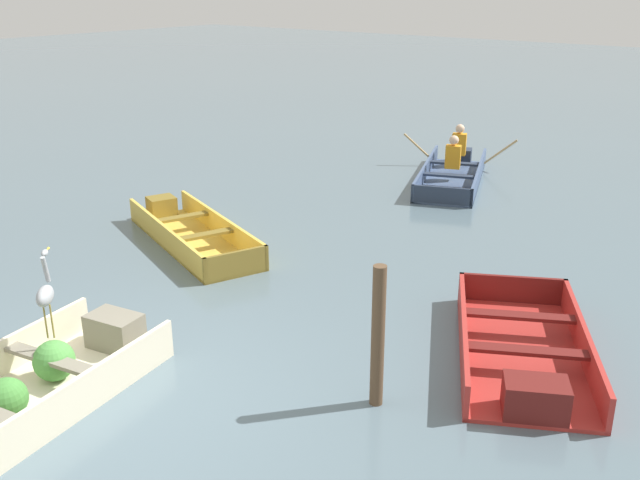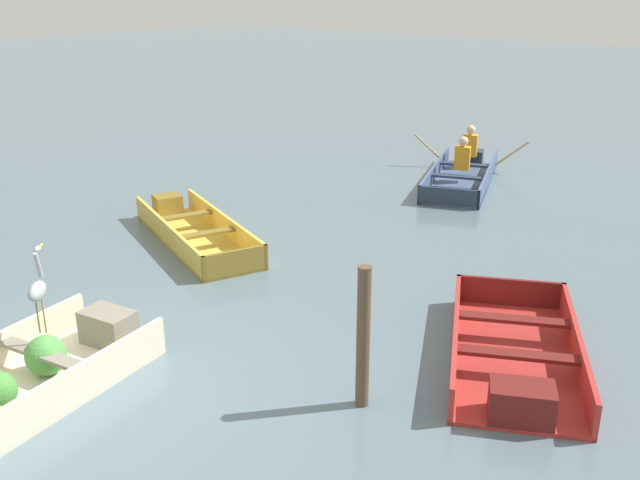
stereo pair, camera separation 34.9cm
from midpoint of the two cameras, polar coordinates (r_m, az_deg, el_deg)
The scene contains 7 objects.
ground_plane at distance 6.98m, azimuth -16.82°, elevation -12.48°, with size 80.00×80.00×0.00m, color slate.
dinghy_cream_foreground at distance 7.23m, azimuth -23.43°, elevation -10.70°, with size 1.71×3.07×0.44m.
skiff_yellow_near_moored at distance 10.75m, azimuth -11.29°, elevation 0.59°, with size 3.16×1.94×0.36m.
skiff_red_mid_moored at distance 7.51m, azimuth 14.67°, elevation -8.67°, with size 2.32×2.85×0.37m.
rowboat_slate_blue_with_crew at distance 14.03m, azimuth 9.90°, elevation 5.53°, with size 2.57×3.37×0.90m.
heron_on_dinghy at distance 7.23m, azimuth -22.44°, elevation -3.93°, with size 0.36×0.39×0.84m.
mooring_post at distance 6.38m, azimuth 3.08°, elevation -7.77°, with size 0.12×0.12×1.37m, color brown.
Camera 1 is at (4.85, -3.33, 3.68)m, focal length 40.00 mm.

